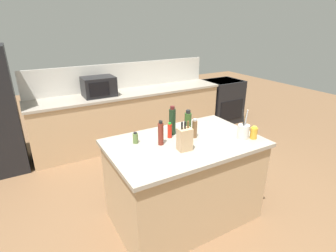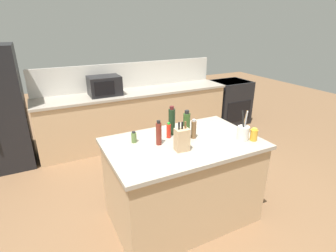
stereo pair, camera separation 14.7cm
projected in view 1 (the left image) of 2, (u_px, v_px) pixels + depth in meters
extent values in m
plane|color=brown|center=(183.00, 215.00, 3.04)|extent=(14.00, 14.00, 0.00)
cube|color=tan|center=(132.00, 118.00, 4.78)|extent=(3.40, 0.62, 0.90)
cube|color=#9E9384|center=(130.00, 93.00, 4.61)|extent=(3.44, 0.66, 0.04)
cube|color=beige|center=(123.00, 76.00, 4.77)|extent=(3.40, 0.03, 0.46)
cube|color=tan|center=(184.00, 182.00, 2.87)|extent=(1.51, 0.94, 0.90)
cube|color=#9E9384|center=(185.00, 143.00, 2.70)|extent=(1.57, 1.00, 0.04)
cube|color=black|center=(222.00, 101.00, 5.77)|extent=(0.76, 0.64, 0.92)
cube|color=black|center=(232.00, 110.00, 5.55)|extent=(0.61, 0.01, 0.41)
cube|color=black|center=(224.00, 81.00, 5.60)|extent=(0.68, 0.58, 0.02)
cube|color=black|center=(99.00, 87.00, 4.29)|extent=(0.52, 0.38, 0.32)
cube|color=black|center=(99.00, 89.00, 4.11)|extent=(0.32, 0.01, 0.22)
cube|color=tan|center=(185.00, 139.00, 2.47)|extent=(0.14, 0.11, 0.22)
cylinder|color=black|center=(182.00, 126.00, 2.41)|extent=(0.02, 0.02, 0.07)
cylinder|color=black|center=(185.00, 125.00, 2.42)|extent=(0.02, 0.02, 0.07)
cylinder|color=brown|center=(188.00, 125.00, 2.43)|extent=(0.02, 0.02, 0.07)
cylinder|color=beige|center=(243.00, 132.00, 2.74)|extent=(0.12, 0.12, 0.15)
cylinder|color=olive|center=(245.00, 117.00, 2.70)|extent=(0.01, 0.05, 0.18)
cylinder|color=black|center=(243.00, 118.00, 2.68)|extent=(0.01, 0.05, 0.18)
cylinder|color=#B2B2B7|center=(246.00, 118.00, 2.67)|extent=(0.01, 0.03, 0.18)
cylinder|color=#567038|center=(135.00, 138.00, 2.64)|extent=(0.05, 0.05, 0.10)
cylinder|color=black|center=(135.00, 133.00, 2.62)|extent=(0.03, 0.03, 0.02)
cylinder|color=black|center=(172.00, 122.00, 2.82)|extent=(0.07, 0.07, 0.28)
cylinder|color=#4C1919|center=(172.00, 108.00, 2.76)|extent=(0.05, 0.05, 0.03)
cylinder|color=#2D4C1E|center=(188.00, 126.00, 2.69)|extent=(0.07, 0.07, 0.29)
cylinder|color=black|center=(188.00, 112.00, 2.63)|extent=(0.05, 0.05, 0.03)
cylinder|color=gold|center=(254.00, 133.00, 2.74)|extent=(0.07, 0.07, 0.12)
cylinder|color=gold|center=(254.00, 127.00, 2.72)|extent=(0.05, 0.05, 0.02)
cylinder|color=red|center=(170.00, 131.00, 2.76)|extent=(0.05, 0.05, 0.15)
cylinder|color=green|center=(170.00, 124.00, 2.73)|extent=(0.03, 0.03, 0.02)
cylinder|color=brown|center=(195.00, 129.00, 2.75)|extent=(0.05, 0.05, 0.19)
cylinder|color=#B2B2B7|center=(195.00, 120.00, 2.71)|extent=(0.04, 0.04, 0.02)
cylinder|color=maroon|center=(161.00, 134.00, 2.58)|extent=(0.06, 0.06, 0.23)
cylinder|color=black|center=(161.00, 122.00, 2.54)|extent=(0.04, 0.04, 0.03)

